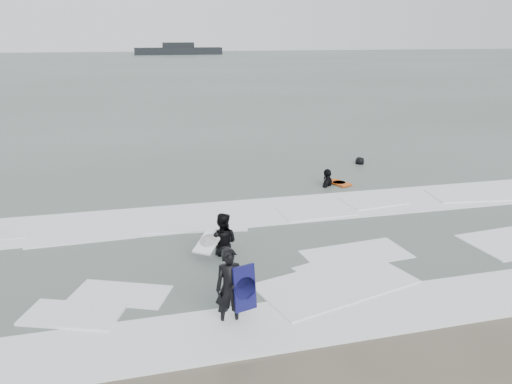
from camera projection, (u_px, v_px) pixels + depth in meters
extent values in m
plane|color=brown|center=(309.00, 306.00, 11.03)|extent=(320.00, 320.00, 0.00)
plane|color=#47544C|center=(153.00, 68.00, 85.10)|extent=(320.00, 320.00, 0.00)
imported|color=black|center=(231.00, 324.00, 10.36)|extent=(0.63, 0.41, 1.71)
imported|color=black|center=(223.00, 255.00, 13.56)|extent=(1.04, 0.93, 1.76)
imported|color=black|center=(327.00, 186.00, 19.63)|extent=(1.05, 1.13, 1.87)
imported|color=black|center=(360.00, 165.00, 22.78)|extent=(0.86, 0.68, 1.53)
cube|color=white|center=(318.00, 319.00, 10.46)|extent=(30.03, 2.32, 0.07)
cube|color=white|center=(249.00, 213.00, 16.57)|extent=(30.00, 2.60, 0.09)
cube|color=black|center=(179.00, 51.00, 137.60)|extent=(23.82, 4.25, 1.87)
cube|color=black|center=(178.00, 45.00, 137.10)|extent=(8.51, 2.55, 1.36)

